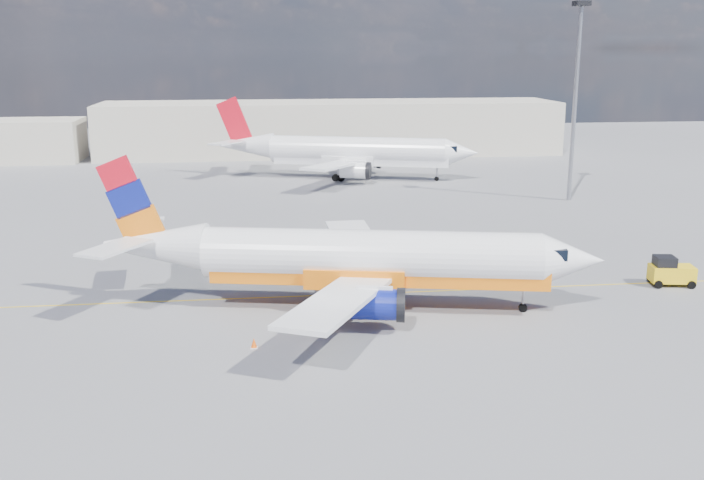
{
  "coord_description": "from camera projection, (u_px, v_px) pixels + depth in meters",
  "views": [
    {
      "loc": [
        -6.75,
        -46.71,
        16.03
      ],
      "look_at": [
        -0.47,
        4.0,
        3.5
      ],
      "focal_mm": 40.0,
      "sensor_mm": 36.0,
      "label": 1
    }
  ],
  "objects": [
    {
      "name": "terminal_main",
      "position": [
        331.0,
        128.0,
        121.57
      ],
      "size": [
        70.0,
        14.0,
        8.0
      ],
      "primitive_type": "cube",
      "color": "beige",
      "rests_on": "ground"
    },
    {
      "name": "floodlight_mast",
      "position": [
        576.0,
        84.0,
        81.93
      ],
      "size": [
        1.51,
        1.51,
        20.73
      ],
      "color": "#97969E",
      "rests_on": "ground"
    },
    {
      "name": "second_jet",
      "position": [
        349.0,
        152.0,
        98.25
      ],
      "size": [
        33.32,
        25.36,
        10.1
      ],
      "rotation": [
        0.0,
        0.0,
        -0.3
      ],
      "color": "white",
      "rests_on": "ground"
    },
    {
      "name": "ground",
      "position": [
        367.0,
        308.0,
        49.64
      ],
      "size": [
        240.0,
        240.0,
        0.0
      ],
      "primitive_type": "plane",
      "color": "slate",
      "rests_on": "ground"
    },
    {
      "name": "taxi_line",
      "position": [
        361.0,
        294.0,
        52.53
      ],
      "size": [
        70.0,
        0.15,
        0.01
      ],
      "primitive_type": "cube",
      "color": "gold",
      "rests_on": "ground"
    },
    {
      "name": "traffic_cone",
      "position": [
        254.0,
        343.0,
        43.02
      ],
      "size": [
        0.4,
        0.4,
        0.56
      ],
      "color": "white",
      "rests_on": "ground"
    },
    {
      "name": "main_jet",
      "position": [
        355.0,
        259.0,
        49.07
      ],
      "size": [
        31.96,
        24.63,
        9.64
      ],
      "rotation": [
        0.0,
        0.0,
        -0.21
      ],
      "color": "white",
      "rests_on": "ground"
    },
    {
      "name": "gse_tug",
      "position": [
        670.0,
        272.0,
        54.24
      ],
      "size": [
        3.13,
        2.23,
        2.07
      ],
      "rotation": [
        0.0,
        0.0,
        -0.17
      ],
      "color": "black",
      "rests_on": "ground"
    }
  ]
}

